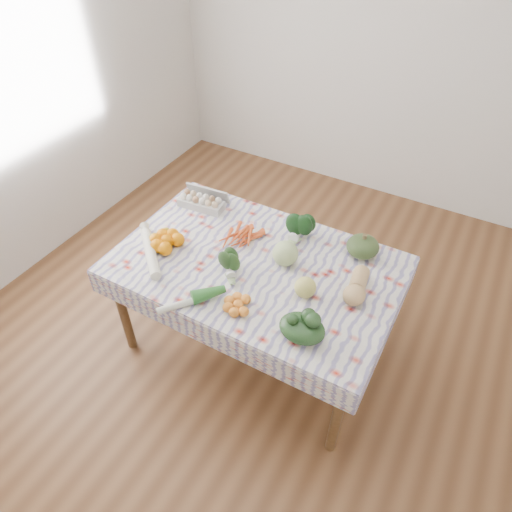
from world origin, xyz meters
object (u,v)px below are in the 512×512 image
(egg_carton, at_px, (201,202))
(cabbage, at_px, (285,253))
(dining_table, at_px, (256,273))
(grapefruit, at_px, (305,287))
(kabocha_squash, at_px, (363,246))
(butternut_squash, at_px, (357,285))

(egg_carton, height_order, cabbage, cabbage)
(dining_table, bearing_deg, grapefruit, -14.46)
(dining_table, bearing_deg, kabocha_squash, 36.37)
(butternut_squash, bearing_deg, kabocha_squash, 96.94)
(kabocha_squash, bearing_deg, dining_table, -143.63)
(cabbage, xyz_separation_m, grapefruit, (0.21, -0.18, -0.02))
(egg_carton, height_order, butternut_squash, butternut_squash)
(egg_carton, bearing_deg, butternut_squash, -16.65)
(kabocha_squash, bearing_deg, grapefruit, -108.52)
(dining_table, distance_m, kabocha_squash, 0.66)
(cabbage, bearing_deg, egg_carton, 163.58)
(egg_carton, height_order, grapefruit, grapefruit)
(kabocha_squash, bearing_deg, cabbage, -141.40)
(egg_carton, xyz_separation_m, cabbage, (0.74, -0.22, 0.03))
(dining_table, distance_m, butternut_squash, 0.62)
(dining_table, height_order, cabbage, cabbage)
(butternut_squash, distance_m, grapefruit, 0.28)
(butternut_squash, bearing_deg, egg_carton, 160.96)
(egg_carton, xyz_separation_m, butternut_squash, (1.19, -0.24, 0.02))
(kabocha_squash, relative_size, grapefruit, 1.62)
(egg_carton, distance_m, kabocha_squash, 1.11)
(egg_carton, bearing_deg, kabocha_squash, -1.19)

